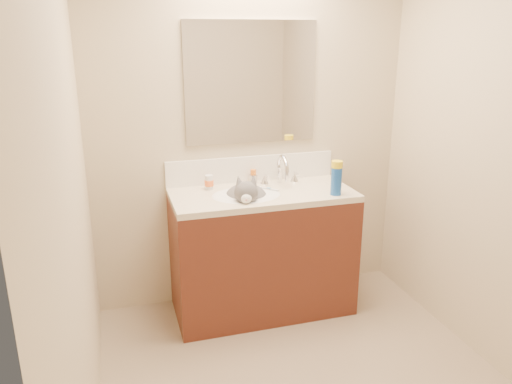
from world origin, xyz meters
TOP-DOWN VIEW (x-y plane):
  - room_shell at (0.00, 0.00)m, footprint 2.24×2.54m
  - vanity_cabinet at (0.00, 0.97)m, footprint 1.20×0.55m
  - counter_slab at (0.00, 0.97)m, footprint 1.20×0.55m
  - basin at (-0.12, 0.94)m, footprint 0.45×0.36m
  - faucet at (0.18, 1.11)m, footprint 0.28×0.20m
  - cat at (-0.12, 0.95)m, footprint 0.36×0.43m
  - backsplash at (0.00, 1.24)m, footprint 1.20×0.02m
  - mirror at (0.00, 1.24)m, footprint 0.90×0.02m
  - pill_bottle at (-0.32, 1.13)m, footprint 0.06×0.06m
  - pill_label at (-0.32, 1.13)m, footprint 0.07×0.07m
  - silver_jar at (-0.00, 1.18)m, footprint 0.07×0.07m
  - amber_bottle at (-0.00, 1.19)m, footprint 0.05×0.05m
  - toothbrush at (0.05, 1.01)m, footprint 0.11×0.12m
  - toothbrush_head at (0.05, 1.01)m, footprint 0.03×0.03m
  - spray_can at (0.44, 0.79)m, footprint 0.09×0.09m
  - spray_cap at (0.44, 0.79)m, footprint 0.09×0.09m

SIDE VIEW (x-z plane):
  - vanity_cabinet at x=0.00m, z-range 0.00..0.82m
  - basin at x=-0.12m, z-range 0.72..0.86m
  - cat at x=-0.12m, z-range 0.67..0.99m
  - counter_slab at x=0.00m, z-range 0.82..0.86m
  - toothbrush at x=0.05m, z-range 0.86..0.87m
  - toothbrush_head at x=0.05m, z-range 0.86..0.87m
  - silver_jar at x=0.00m, z-range 0.86..0.92m
  - pill_label at x=-0.32m, z-range 0.89..0.92m
  - amber_bottle at x=0.00m, z-range 0.86..0.96m
  - pill_bottle at x=-0.32m, z-range 0.86..0.96m
  - faucet at x=0.18m, z-range 0.84..1.05m
  - backsplash at x=0.00m, z-range 0.86..1.04m
  - spray_can at x=0.44m, z-range 0.86..1.05m
  - spray_cap at x=0.44m, z-range 1.04..1.08m
  - room_shell at x=0.00m, z-range 0.23..2.75m
  - mirror at x=0.00m, z-range 1.14..1.94m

